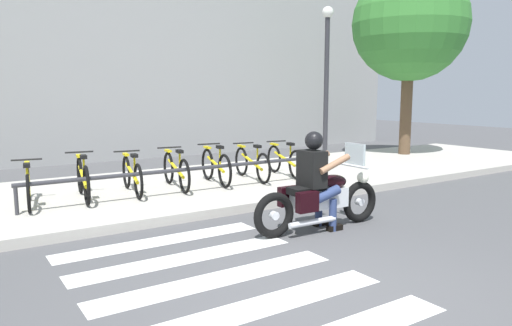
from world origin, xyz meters
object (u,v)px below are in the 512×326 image
Objects in this scene: bicycle_0 at (28,185)px; bicycle_3 at (176,170)px; bicycle_2 at (132,175)px; bicycle_1 at (83,179)px; bicycle_6 at (285,160)px; rider at (316,174)px; bicycle_4 at (216,166)px; street_lamp at (327,72)px; tree_near_rack at (410,24)px; motorcycle at (320,199)px; bicycle_5 at (252,163)px; bike_rack at (188,170)px.

bicycle_3 is (2.59, -0.00, 0.02)m from bicycle_0.
bicycle_0 is 0.98× the size of bicycle_2.
bicycle_1 is 4.32m from bicycle_6.
bicycle_6 is at bearing -0.01° from bicycle_2.
rider reaches higher than bicycle_3.
bicycle_4 is (1.73, -0.00, 0.01)m from bicycle_2.
street_lamp is 3.82m from tree_near_rack.
bicycle_4 is at bearing 87.68° from rider.
bicycle_3 is at bearing 179.95° from bicycle_4.
street_lamp reaches higher than bicycle_1.
street_lamp reaches higher than motorcycle.
bicycle_4 is at bearing -0.01° from bicycle_1.
bicycle_5 is at bearing -0.01° from bicycle_0.
street_lamp is at bearing 7.98° from bicycle_2.
bicycle_6 is at bearing 12.08° from bike_rack.
bicycle_3 is 0.56m from bike_rack.
bicycle_3 is at bearing -171.81° from tree_near_rack.
bicycle_3 is at bearing -0.02° from bicycle_2.
bike_rack is (2.59, -0.56, 0.09)m from bicycle_0.
bicycle_1 is at bearing -179.95° from bicycle_2.
bike_rack is (-0.86, -0.55, 0.06)m from bicycle_4.
tree_near_rack is (10.51, 1.14, 3.45)m from bicycle_0.
bicycle_0 is at bearing -173.82° from tree_near_rack.
bicycle_1 and bicycle_4 have the same top height.
motorcycle is 2.82m from bike_rack.
bicycle_5 is at bearing 0.01° from bicycle_1.
street_lamp is (3.60, 4.00, 2.02)m from motorcycle.
bicycle_2 is 2.59m from bicycle_5.
tree_near_rack is at bearing 6.18° from bicycle_0.
rider is 0.84× the size of bicycle_5.
tree_near_rack reaches higher than bicycle_5.
bike_rack is at bearing -32.75° from bicycle_2.
bicycle_6 reaches higher than bicycle_0.
bicycle_3 is at bearing 102.67° from rider.
motorcycle reaches higher than bicycle_0.
bicycle_6 is (4.32, 0.00, -0.02)m from bicycle_1.
bicycle_0 is (-3.32, 3.25, -0.34)m from rider.
bicycle_1 is 0.86m from bicycle_2.
bicycle_6 is at bearing 0.01° from bicycle_1.
bicycle_0 is at bearing 179.98° from bicycle_3.
rider is 3.27m from bicycle_4.
bicycle_4 is 1.73m from bicycle_6.
bicycle_1 is 2.59m from bicycle_4.
rider is at bearing -119.74° from bicycle_6.
motorcycle reaches higher than bicycle_6.
bicycle_1 is 0.31× the size of tree_near_rack.
bike_rack is 1.03× the size of tree_near_rack.
bicycle_1 is (-2.53, 3.26, 0.05)m from motorcycle.
bicycle_0 is at bearing -173.98° from street_lamp.
rider is 3.76m from bicycle_6.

